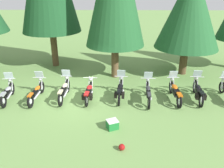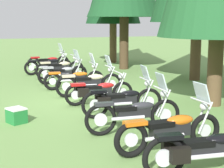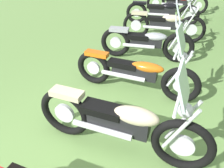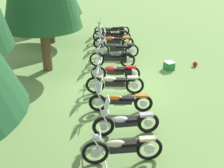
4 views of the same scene
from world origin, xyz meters
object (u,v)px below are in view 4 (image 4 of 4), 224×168
Objects in this scene: motorcycle_3 at (125,122)px; motorcycle_8 at (116,49)px; motorcycle_5 at (114,83)px; picnic_cooler at (169,66)px; dropped_helmet at (195,64)px; motorcycle_10 at (112,35)px; motorcycle_9 at (113,41)px; motorcycle_7 at (113,58)px; motorcycle_4 at (120,101)px; motorcycle_2 at (122,148)px; motorcycle_6 at (117,71)px; motorcycle_11 at (112,29)px.

motorcycle_8 is (7.23, 0.08, 0.03)m from motorcycle_3.
picnic_cooler is (2.57, -2.74, -0.29)m from motorcycle_5.
motorcycle_5 reaches higher than dropped_helmet.
motorcycle_8 is at bearing 100.46° from motorcycle_10.
dropped_helmet is (-2.83, -4.07, -0.35)m from motorcycle_9.
motorcycle_7 is at bearing 82.58° from picnic_cooler.
motorcycle_4 is at bearing 97.30° from motorcycle_10.
dropped_helmet is (0.01, -4.13, -0.37)m from motorcycle_7.
motorcycle_8 is 0.98× the size of motorcycle_9.
motorcycle_7 is (7.13, 0.14, 0.02)m from motorcycle_2.
motorcycle_4 is 8.39m from motorcycle_10.
motorcycle_6 reaches higher than picnic_cooler.
dropped_helmet is at bearing -175.09° from motorcycle_7.
motorcycle_10 is at bearing -85.70° from motorcycle_7.
dropped_helmet is at bearing -129.83° from motorcycle_4.
motorcycle_3 is 0.91× the size of motorcycle_9.
motorcycle_5 is 5.07m from dropped_helmet.
motorcycle_9 is at bearing -95.54° from motorcycle_3.
motorcycle_11 is 6.55m from picnic_cooler.
motorcycle_6 is 7.24m from motorcycle_11.
motorcycle_2 is at bearing 75.85° from motorcycle_3.
motorcycle_4 is 5.89m from dropped_helmet.
motorcycle_3 is 3.73× the size of picnic_cooler.
motorcycle_6 is 3.06m from motorcycle_8.
motorcycle_5 is 2.93m from motorcycle_7.
motorcycle_3 reaches higher than picnic_cooler.
motorcycle_7 is 5.61m from motorcycle_11.
motorcycle_2 is 0.94× the size of motorcycle_9.
motorcycle_11 is (2.77, -0.01, -0.03)m from motorcycle_9.
motorcycle_8 is 4.19m from motorcycle_11.
motorcycle_9 reaches higher than motorcycle_6.
picnic_cooler is at bearing 148.27° from motorcycle_8.
motorcycle_4 reaches higher than motorcycle_11.
motorcycle_7 reaches higher than motorcycle_6.
motorcycle_6 is 4.32m from dropped_helmet.
picnic_cooler is (1.27, -2.60, -0.24)m from motorcycle_6.
motorcycle_2 is 9.97m from motorcycle_9.
motorcycle_6 is at bearing 97.46° from motorcycle_10.
motorcycle_9 is 4.11× the size of picnic_cooler.
picnic_cooler is (-5.97, -2.68, -0.24)m from motorcycle_11.
motorcycle_5 is at bearing 133.18° from picnic_cooler.
motorcycle_3 is 0.98× the size of motorcycle_6.
motorcycle_5 is 4.09× the size of picnic_cooler.
motorcycle_7 is 2.78m from picnic_cooler.
motorcycle_7 reaches higher than dropped_helmet.
motorcycle_5 is 8.54m from motorcycle_11.
motorcycle_6 is (5.50, -0.01, -0.02)m from motorcycle_2.
motorcycle_2 is 0.99× the size of motorcycle_7.
dropped_helmet is at bearing -142.83° from motorcycle_5.
motorcycle_5 reaches higher than motorcycle_3.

